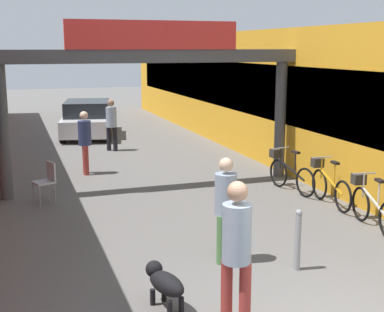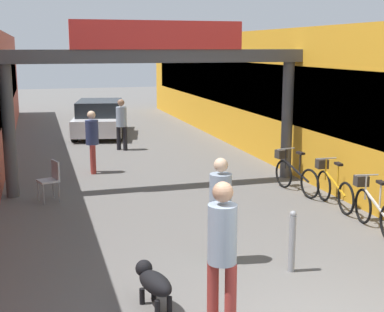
{
  "view_description": "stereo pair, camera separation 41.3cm",
  "coord_description": "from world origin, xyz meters",
  "px_view_note": "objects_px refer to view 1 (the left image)",
  "views": [
    {
      "loc": [
        -3.13,
        -4.47,
        3.29
      ],
      "look_at": [
        0.0,
        4.77,
        1.3
      ],
      "focal_mm": 50.0,
      "sensor_mm": 36.0,
      "label": 1
    },
    {
      "loc": [
        -2.73,
        -4.59,
        3.29
      ],
      "look_at": [
        0.0,
        4.77,
        1.3
      ],
      "focal_mm": 50.0,
      "sensor_mm": 36.0,
      "label": 2
    }
  ],
  "objects_px": {
    "dog_on_leash": "(164,282)",
    "cafe_chair_aluminium_nearer": "(47,178)",
    "pedestrian_carrying_crate": "(85,139)",
    "bicycle_silver_second": "(371,205)",
    "parked_car_white": "(88,119)",
    "pedestrian_with_dog": "(237,246)",
    "pedestrian_companion": "(226,203)",
    "bicycle_orange_third": "(328,184)",
    "pedestrian_elderly_walking": "(111,122)",
    "bicycle_black_farthest": "(289,172)",
    "bollard_post_metal": "(298,239)"
  },
  "relations": [
    {
      "from": "pedestrian_carrying_crate",
      "to": "cafe_chair_aluminium_nearer",
      "type": "bearing_deg",
      "value": -114.96
    },
    {
      "from": "bicycle_silver_second",
      "to": "bicycle_black_farthest",
      "type": "relative_size",
      "value": 1.0
    },
    {
      "from": "bicycle_silver_second",
      "to": "cafe_chair_aluminium_nearer",
      "type": "relative_size",
      "value": 1.89
    },
    {
      "from": "bicycle_orange_third",
      "to": "cafe_chair_aluminium_nearer",
      "type": "relative_size",
      "value": 1.9
    },
    {
      "from": "pedestrian_with_dog",
      "to": "bollard_post_metal",
      "type": "xyz_separation_m",
      "value": [
        1.56,
        1.3,
        -0.57
      ]
    },
    {
      "from": "pedestrian_carrying_crate",
      "to": "parked_car_white",
      "type": "bearing_deg",
      "value": 81.51
    },
    {
      "from": "pedestrian_companion",
      "to": "bicycle_orange_third",
      "type": "relative_size",
      "value": 0.98
    },
    {
      "from": "pedestrian_elderly_walking",
      "to": "parked_car_white",
      "type": "bearing_deg",
      "value": 95.55
    },
    {
      "from": "pedestrian_companion",
      "to": "bicycle_black_farthest",
      "type": "xyz_separation_m",
      "value": [
        2.99,
        3.42,
        -0.51
      ]
    },
    {
      "from": "dog_on_leash",
      "to": "bicycle_orange_third",
      "type": "relative_size",
      "value": 0.47
    },
    {
      "from": "pedestrian_with_dog",
      "to": "bicycle_silver_second",
      "type": "bearing_deg",
      "value": 33.78
    },
    {
      "from": "cafe_chair_aluminium_nearer",
      "to": "parked_car_white",
      "type": "bearing_deg",
      "value": 76.59
    },
    {
      "from": "pedestrian_carrying_crate",
      "to": "bicycle_silver_second",
      "type": "xyz_separation_m",
      "value": [
        4.42,
        -6.02,
        -0.51
      ]
    },
    {
      "from": "pedestrian_elderly_walking",
      "to": "bicycle_orange_third",
      "type": "xyz_separation_m",
      "value": [
        3.27,
        -7.44,
        -0.51
      ]
    },
    {
      "from": "bicycle_black_farthest",
      "to": "bollard_post_metal",
      "type": "xyz_separation_m",
      "value": [
        -2.08,
        -4.07,
        0.04
      ]
    },
    {
      "from": "pedestrian_companion",
      "to": "bollard_post_metal",
      "type": "xyz_separation_m",
      "value": [
        0.9,
        -0.65,
        -0.47
      ]
    },
    {
      "from": "dog_on_leash",
      "to": "parked_car_white",
      "type": "bearing_deg",
      "value": 85.99
    },
    {
      "from": "bicycle_silver_second",
      "to": "bicycle_black_farthest",
      "type": "distance_m",
      "value": 2.82
    },
    {
      "from": "pedestrian_with_dog",
      "to": "dog_on_leash",
      "type": "height_order",
      "value": "pedestrian_with_dog"
    },
    {
      "from": "pedestrian_elderly_walking",
      "to": "bicycle_black_farthest",
      "type": "relative_size",
      "value": 0.99
    },
    {
      "from": "pedestrian_with_dog",
      "to": "bollard_post_metal",
      "type": "bearing_deg",
      "value": 39.74
    },
    {
      "from": "pedestrian_carrying_crate",
      "to": "parked_car_white",
      "type": "height_order",
      "value": "pedestrian_carrying_crate"
    },
    {
      "from": "pedestrian_carrying_crate",
      "to": "pedestrian_elderly_walking",
      "type": "relative_size",
      "value": 1.0
    },
    {
      "from": "bicycle_orange_third",
      "to": "bollard_post_metal",
      "type": "bearing_deg",
      "value": -129.78
    },
    {
      "from": "parked_car_white",
      "to": "pedestrian_carrying_crate",
      "type": "bearing_deg",
      "value": -98.49
    },
    {
      "from": "pedestrian_with_dog",
      "to": "parked_car_white",
      "type": "xyz_separation_m",
      "value": [
        0.33,
        14.79,
        -0.4
      ]
    },
    {
      "from": "pedestrian_companion",
      "to": "dog_on_leash",
      "type": "height_order",
      "value": "pedestrian_companion"
    },
    {
      "from": "pedestrian_carrying_crate",
      "to": "pedestrian_elderly_walking",
      "type": "height_order",
      "value": "pedestrian_carrying_crate"
    },
    {
      "from": "pedestrian_carrying_crate",
      "to": "parked_car_white",
      "type": "distance_m",
      "value": 6.3
    },
    {
      "from": "pedestrian_companion",
      "to": "bicycle_silver_second",
      "type": "xyz_separation_m",
      "value": [
        3.16,
        0.61,
        -0.51
      ]
    },
    {
      "from": "pedestrian_carrying_crate",
      "to": "dog_on_leash",
      "type": "bearing_deg",
      "value": -90.38
    },
    {
      "from": "bicycle_black_farthest",
      "to": "parked_car_white",
      "type": "xyz_separation_m",
      "value": [
        -3.32,
        9.43,
        0.21
      ]
    },
    {
      "from": "bicycle_silver_second",
      "to": "parked_car_white",
      "type": "bearing_deg",
      "value": 105.94
    },
    {
      "from": "pedestrian_carrying_crate",
      "to": "bicycle_black_farthest",
      "type": "relative_size",
      "value": 0.99
    },
    {
      "from": "dog_on_leash",
      "to": "bicycle_silver_second",
      "type": "height_order",
      "value": "bicycle_silver_second"
    },
    {
      "from": "dog_on_leash",
      "to": "cafe_chair_aluminium_nearer",
      "type": "bearing_deg",
      "value": 101.52
    },
    {
      "from": "bicycle_silver_second",
      "to": "bicycle_black_farthest",
      "type": "xyz_separation_m",
      "value": [
        -0.17,
        2.81,
        0.0
      ]
    },
    {
      "from": "pedestrian_companion",
      "to": "bicycle_black_farthest",
      "type": "height_order",
      "value": "pedestrian_companion"
    },
    {
      "from": "bicycle_orange_third",
      "to": "pedestrian_elderly_walking",
      "type": "bearing_deg",
      "value": 113.7
    },
    {
      "from": "bollard_post_metal",
      "to": "parked_car_white",
      "type": "relative_size",
      "value": 0.22
    },
    {
      "from": "pedestrian_companion",
      "to": "parked_car_white",
      "type": "bearing_deg",
      "value": 91.48
    },
    {
      "from": "pedestrian_elderly_walking",
      "to": "dog_on_leash",
      "type": "bearing_deg",
      "value": -96.86
    },
    {
      "from": "bicycle_black_farthest",
      "to": "cafe_chair_aluminium_nearer",
      "type": "xyz_separation_m",
      "value": [
        -5.39,
        0.76,
        0.1
      ]
    },
    {
      "from": "pedestrian_with_dog",
      "to": "bollard_post_metal",
      "type": "height_order",
      "value": "pedestrian_with_dog"
    },
    {
      "from": "parked_car_white",
      "to": "pedestrian_elderly_walking",
      "type": "bearing_deg",
      "value": -84.45
    },
    {
      "from": "bicycle_orange_third",
      "to": "parked_car_white",
      "type": "relative_size",
      "value": 0.4
    },
    {
      "from": "pedestrian_companion",
      "to": "bollard_post_metal",
      "type": "relative_size",
      "value": 1.76
    },
    {
      "from": "bicycle_silver_second",
      "to": "parked_car_white",
      "type": "relative_size",
      "value": 0.39
    },
    {
      "from": "pedestrian_with_dog",
      "to": "cafe_chair_aluminium_nearer",
      "type": "relative_size",
      "value": 2.04
    },
    {
      "from": "pedestrian_companion",
      "to": "bollard_post_metal",
      "type": "distance_m",
      "value": 1.21
    }
  ]
}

